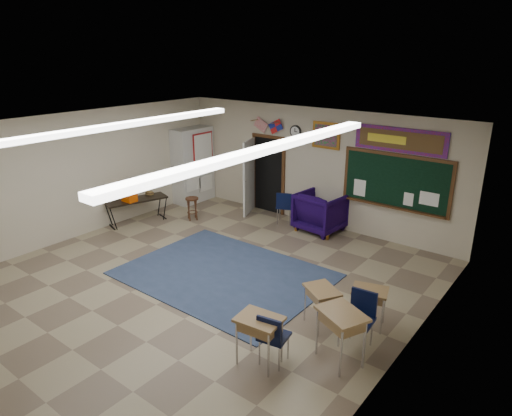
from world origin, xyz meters
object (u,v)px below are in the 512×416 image
Objects in this scene: student_desk_front_right at (369,305)px; wooden_stool at (192,208)px; wingback_armchair at (321,212)px; student_desk_front_left at (321,305)px; folding_table at (137,210)px.

student_desk_front_right reaches higher than wooden_stool.
student_desk_front_left is at bearing 126.01° from wingback_armchair.
wooden_stool is at bearing 147.07° from student_desk_front_right.
wingback_armchair is 3.43m from wooden_stool.
student_desk_front_right is at bearing -16.62° from wooden_stool.
wingback_armchair is at bearing 114.60° from student_desk_front_right.
student_desk_front_left reaches higher than wooden_stool.
folding_table is at bearing 37.02° from wingback_armchair.
student_desk_front_right is (0.61, 0.49, -0.01)m from student_desk_front_left.
folding_table is (-6.86, 0.70, -0.03)m from student_desk_front_right.
folding_table reaches higher than student_desk_front_right.
wingback_armchair is 1.51× the size of student_desk_front_left.
student_desk_front_left is 0.44× the size of folding_table.
wingback_armchair reaches higher than student_desk_front_right.
folding_table is at bearing 157.87° from student_desk_front_right.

